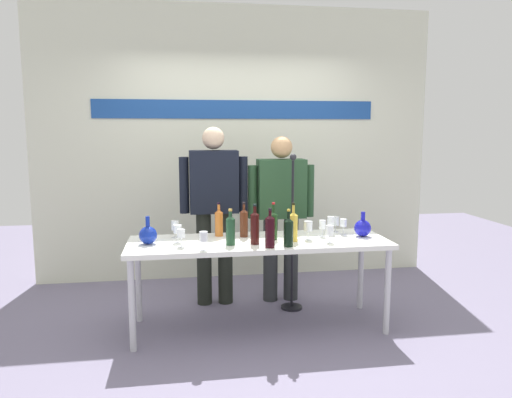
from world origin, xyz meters
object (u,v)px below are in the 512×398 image
object	(u,v)px
decanter_blue_right	(363,228)
wine_bottle_6	(244,222)
wine_bottle_1	(273,224)
microphone_stand	(292,259)
presenter_left	(214,203)
wine_bottle_5	(230,229)
display_table	(259,247)
wine_glass_right_4	(308,226)
wine_glass_right_3	(329,231)
wine_bottle_3	(219,222)
wine_glass_right_2	(331,221)
wine_bottle_4	(293,226)
wine_bottle_2	(255,227)
wine_bottle_0	(270,230)
wine_glass_left_3	(175,226)
wine_bottle_7	(288,231)
decanter_blue_left	(148,235)
wine_glass_left_0	(181,234)
wine_glass_right_1	(322,225)
wine_glass_right_5	(336,221)
wine_glass_left_2	(178,229)
wine_glass_right_0	(343,223)
wine_glass_left_1	(204,237)
presenter_right	(281,207)

from	to	relation	value
decanter_blue_right	wine_bottle_6	xyz separation A→B (m)	(-1.01, 0.14, 0.05)
wine_bottle_1	microphone_stand	world-z (taller)	microphone_stand
presenter_left	wine_bottle_5	distance (m)	0.78
display_table	wine_glass_right_4	bearing A→B (deg)	-5.90
wine_bottle_1	wine_glass_right_3	world-z (taller)	wine_bottle_1
wine_glass_right_3	wine_glass_right_4	size ratio (longest dim) A/B	0.90
wine_bottle_3	wine_glass_right_2	distance (m)	0.97
wine_bottle_4	wine_bottle_2	bearing A→B (deg)	-171.45
wine_bottle_5	decanter_blue_right	bearing A→B (deg)	6.66
wine_bottle_0	display_table	bearing A→B (deg)	99.76
wine_bottle_4	wine_glass_left_3	size ratio (longest dim) A/B	2.18
wine_bottle_4	microphone_stand	distance (m)	0.63
display_table	wine_bottle_7	xyz separation A→B (m)	(0.19, -0.25, 0.18)
microphone_stand	decanter_blue_left	bearing A→B (deg)	-163.31
wine_glass_right_3	wine_glass_right_4	distance (m)	0.19
wine_glass_left_3	decanter_blue_left	bearing A→B (deg)	-136.48
wine_glass_left_0	wine_glass_right_4	bearing A→B (deg)	4.87
decanter_blue_right	presenter_left	world-z (taller)	presenter_left
decanter_blue_right	wine_bottle_3	bearing A→B (deg)	170.33
wine_glass_right_1	wine_bottle_3	bearing A→B (deg)	170.29
wine_bottle_1	wine_glass_left_3	bearing A→B (deg)	166.65
wine_bottle_6	wine_glass_right_3	size ratio (longest dim) A/B	2.11
wine_glass_right_5	microphone_stand	size ratio (longest dim) A/B	0.10
wine_glass_right_1	wine_glass_left_2	bearing A→B (deg)	-178.35
wine_bottle_6	wine_glass_right_0	size ratio (longest dim) A/B	2.14
wine_bottle_5	wine_glass_right_5	xyz separation A→B (m)	(0.98, 0.35, -0.03)
wine_bottle_1	wine_bottle_3	world-z (taller)	wine_bottle_1
wine_bottle_2	microphone_stand	xyz separation A→B (m)	(0.43, 0.52, -0.42)
wine_bottle_4	wine_glass_right_0	bearing A→B (deg)	20.32
display_table	wine_glass_left_1	size ratio (longest dim) A/B	14.67
wine_glass_right_0	microphone_stand	distance (m)	0.61
wine_bottle_5	wine_bottle_4	bearing A→B (deg)	5.35
wine_bottle_0	wine_bottle_5	bearing A→B (deg)	155.60
wine_glass_left_1	wine_glass_left_2	bearing A→B (deg)	122.93
wine_bottle_5	wine_glass_left_3	bearing A→B (deg)	142.50
wine_glass_left_2	microphone_stand	xyz separation A→B (m)	(1.04, 0.36, -0.38)
display_table	wine_glass_left_0	bearing A→B (deg)	-168.33
wine_glass_right_3	wine_glass_right_2	bearing A→B (deg)	70.79
decanter_blue_right	wine_glass_right_1	distance (m)	0.35
display_table	wine_glass_left_3	distance (m)	0.73
wine_bottle_1	wine_glass_right_3	size ratio (longest dim) A/B	2.21
wine_bottle_1	wine_glass_left_2	bearing A→B (deg)	179.01
wine_glass_right_3	wine_glass_left_2	bearing A→B (deg)	170.65
wine_glass_right_1	wine_glass_right_4	xyz separation A→B (m)	(-0.15, -0.11, 0.01)
wine_glass_left_0	presenter_right	bearing A→B (deg)	38.95
wine_bottle_2	wine_glass_right_0	xyz separation A→B (m)	(0.81, 0.23, -0.04)
wine_glass_right_4	microphone_stand	distance (m)	0.58
display_table	wine_glass_right_1	bearing A→B (deg)	6.45
wine_bottle_1	wine_glass_right_4	xyz separation A→B (m)	(0.28, -0.06, -0.01)
wine_bottle_4	wine_glass_right_2	bearing A→B (deg)	29.09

